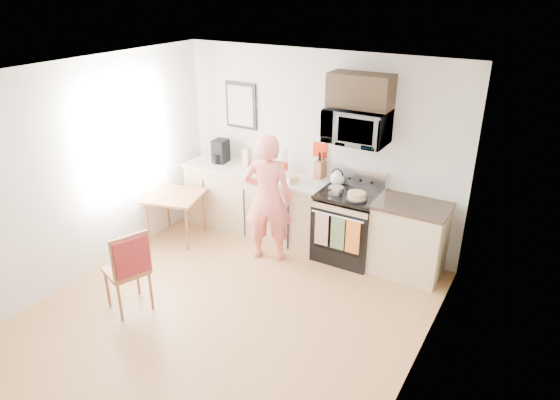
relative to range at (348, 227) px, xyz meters
The scene contains 27 objects.
floor 2.12m from the range, 107.69° to the right, with size 4.60×4.60×0.00m, color #AD7E43.
back_wall 1.12m from the range, 152.75° to the left, with size 4.00×0.04×2.60m, color silver.
left_wall 3.40m from the range, 143.09° to the right, with size 0.04×4.60×2.60m, color silver.
right_wall 2.55m from the range, 55.26° to the right, with size 0.04×4.60×2.60m, color silver.
ceiling 3.00m from the range, 107.69° to the right, with size 4.00×4.60×0.04m, color white.
window 3.06m from the range, 155.62° to the right, with size 0.06×1.40×1.50m.
cabinet_left 1.43m from the range, behind, with size 2.10×0.60×0.90m, color tan.
countertop_left 1.51m from the range, behind, with size 2.14×0.64×0.04m, color beige.
cabinet_right 0.80m from the range, ahead, with size 0.84×0.60×0.90m, color tan.
countertop_right 0.93m from the range, ahead, with size 0.88×0.64×0.04m, color black.
range is the anchor object (origin of this frame).
microwave 1.33m from the range, 90.06° to the left, with size 0.76×0.51×0.42m, color silver.
upper_cabinet 1.75m from the range, 90.04° to the left, with size 0.76×0.35×0.40m, color black.
wall_art 2.27m from the range, behind, with size 0.50×0.04×0.65m.
wall_trivet 1.09m from the range, 151.92° to the left, with size 0.20×0.02×0.20m, color #B2210F.
person 1.11m from the range, 149.42° to the right, with size 0.62×0.41×1.69m, color #E1493E.
dining_table 2.39m from the range, 162.54° to the right, with size 0.75×0.75×0.66m.
chair 2.76m from the range, 123.27° to the right, with size 0.58×0.54×0.99m.
knife_block 0.85m from the range, 156.33° to the left, with size 0.11×0.15×0.24m, color brown.
utensil_crock 1.25m from the range, behind, with size 0.11×0.11×0.34m.
fruit_bowl 1.68m from the range, behind, with size 0.21×0.21×0.10m.
milk_carton 1.75m from the range, behind, with size 0.10×0.10×0.26m, color tan.
coffee_maker 2.16m from the range, behind, with size 0.21×0.29×0.33m.
bread_bag 1.00m from the range, behind, with size 0.28×0.13×0.10m, color tan.
cake 0.57m from the range, 44.93° to the right, with size 0.27×0.27×0.09m.
kettle 0.65m from the range, 151.12° to the left, with size 0.19×0.19×0.24m.
pot 0.57m from the range, 136.98° to the right, with size 0.19×0.31×0.09m.
Camera 1 is at (2.78, -3.45, 3.40)m, focal length 32.00 mm.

